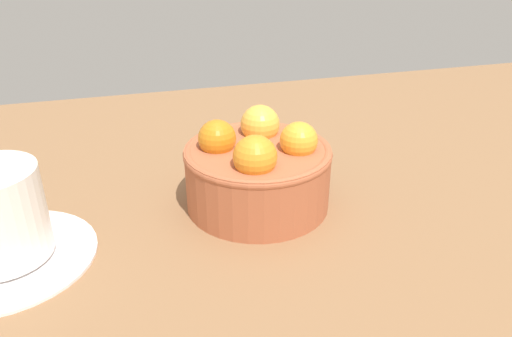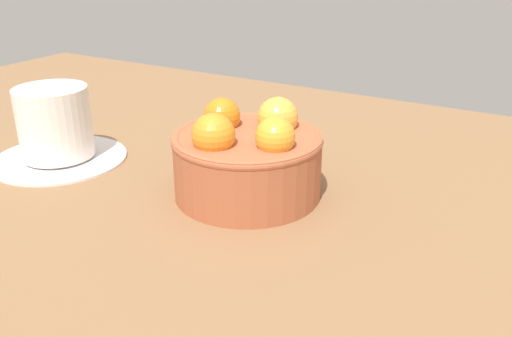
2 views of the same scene
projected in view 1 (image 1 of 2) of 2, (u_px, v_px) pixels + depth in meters
The scene contains 2 objects.
ground_plane at pixel (258, 223), 52.72cm from camera, with size 145.43×82.51×4.80cm, color brown.
terracotta_bowl at pixel (258, 169), 49.82cm from camera, with size 14.90×14.90×9.42cm.
Camera 1 is at (12.19, 42.79, 26.48)cm, focal length 34.47 mm.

